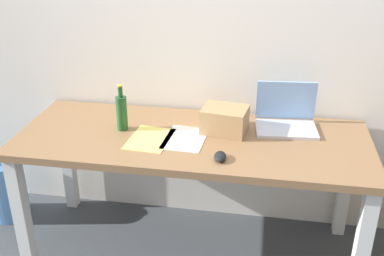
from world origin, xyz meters
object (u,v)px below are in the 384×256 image
(desk, at_px, (192,152))
(laptop_right, at_px, (286,119))
(cardboard_box, at_px, (225,120))
(beer_bottle, at_px, (122,112))
(computer_mouse, at_px, (220,157))
(water_cooler_jug, at_px, (7,188))

(desk, xyz_separation_m, laptop_right, (0.50, 0.20, 0.15))
(desk, height_order, cardboard_box, cardboard_box)
(laptop_right, distance_m, beer_bottle, 0.91)
(computer_mouse, bearing_deg, beer_bottle, 151.69)
(laptop_right, relative_size, beer_bottle, 1.35)
(beer_bottle, xyz_separation_m, cardboard_box, (0.56, 0.07, -0.03))
(laptop_right, xyz_separation_m, water_cooler_jug, (-1.75, -0.06, -0.61))
(desk, distance_m, beer_bottle, 0.44)
(beer_bottle, bearing_deg, cardboard_box, 6.76)
(beer_bottle, height_order, water_cooler_jug, beer_bottle)
(beer_bottle, distance_m, water_cooler_jug, 1.09)
(laptop_right, bearing_deg, water_cooler_jug, -177.88)
(desk, relative_size, water_cooler_jug, 4.23)
(cardboard_box, distance_m, water_cooler_jug, 1.55)
(desk, distance_m, cardboard_box, 0.25)
(water_cooler_jug, bearing_deg, laptop_right, 2.12)
(desk, distance_m, water_cooler_jug, 1.34)
(desk, xyz_separation_m, cardboard_box, (0.16, 0.09, 0.16))
(desk, bearing_deg, computer_mouse, -52.17)
(computer_mouse, relative_size, water_cooler_jug, 0.22)
(laptop_right, bearing_deg, desk, -158.20)
(beer_bottle, relative_size, cardboard_box, 1.10)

